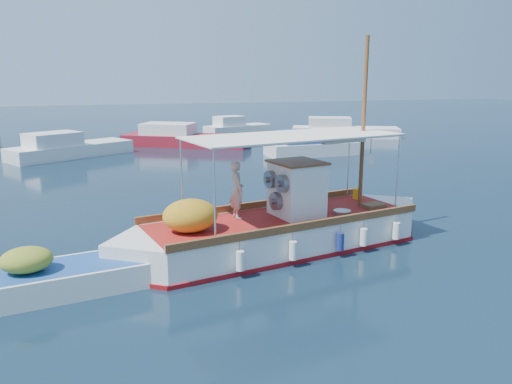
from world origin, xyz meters
name	(u,v)px	position (x,y,z in m)	size (l,w,h in m)	color
ground	(296,245)	(0.00, 0.00, 0.00)	(160.00, 160.00, 0.00)	black
fishing_caique	(279,230)	(-0.58, -0.12, 0.55)	(10.08, 4.08, 6.26)	white
dinghy	(59,280)	(-6.47, -1.37, 0.28)	(5.47, 2.15, 1.35)	white
bg_boat_nw	(68,149)	(-7.15, 19.59, 0.49)	(7.62, 5.86, 1.80)	silver
bg_boat_n	(183,139)	(0.50, 22.74, 0.49)	(9.19, 6.85, 1.80)	maroon
bg_boat_ne	(309,147)	(7.36, 15.83, 0.49)	(5.76, 2.39, 1.80)	silver
bg_boat_e	(342,131)	(13.91, 24.02, 0.49)	(8.91, 5.87, 1.80)	silver
bg_boat_far_n	(236,129)	(6.09, 28.39, 0.49)	(6.12, 3.66, 1.80)	silver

